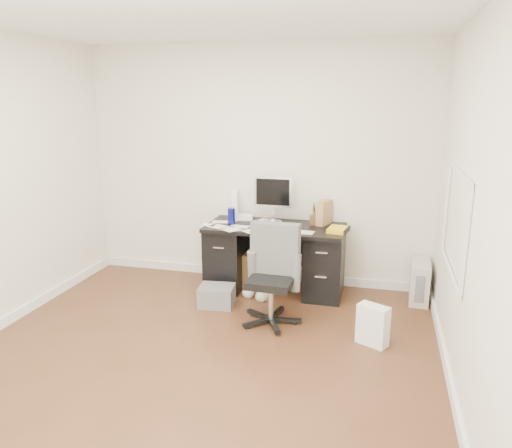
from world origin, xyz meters
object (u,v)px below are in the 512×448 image
at_px(lcd_monitor, 273,199).
at_px(wicker_basket, 261,269).
at_px(desk, 275,256).
at_px(pc_tower, 420,282).
at_px(office_chair, 271,276).
at_px(keyboard, 274,228).

relative_size(lcd_monitor, wicker_basket, 1.33).
distance_m(desk, pc_tower, 1.57).
distance_m(desk, wicker_basket, 0.29).
bearing_deg(office_chair, keyboard, 102.41).
xyz_separation_m(lcd_monitor, office_chair, (0.20, -0.96, -0.54)).
bearing_deg(lcd_monitor, office_chair, -79.17).
distance_m(keyboard, office_chair, 0.77).
relative_size(lcd_monitor, office_chair, 0.56).
xyz_separation_m(pc_tower, wicker_basket, (-1.74, 0.02, -0.02)).
xyz_separation_m(desk, lcd_monitor, (-0.05, 0.12, 0.62)).
relative_size(desk, office_chair, 1.57).
distance_m(lcd_monitor, keyboard, 0.37).
bearing_deg(wicker_basket, office_chair, -70.58).
bearing_deg(keyboard, lcd_monitor, 109.76).
height_order(desk, keyboard, keyboard).
relative_size(desk, lcd_monitor, 2.81).
relative_size(desk, keyboard, 3.61).
distance_m(keyboard, pc_tower, 1.64).
bearing_deg(pc_tower, lcd_monitor, -179.15).
bearing_deg(keyboard, desk, 101.81).
bearing_deg(lcd_monitor, pc_tower, -2.27).
bearing_deg(pc_tower, desk, -174.61).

